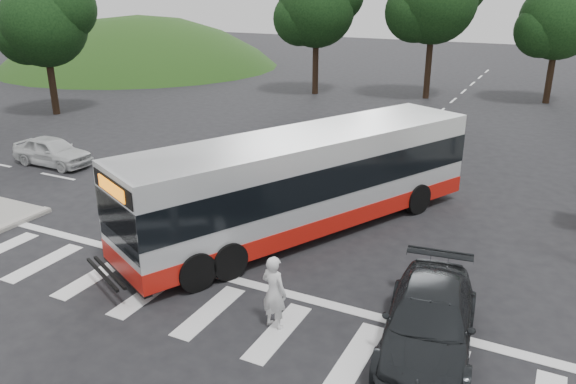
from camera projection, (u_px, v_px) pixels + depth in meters
The scene contains 10 objects.
ground at pixel (295, 238), 18.57m from camera, with size 140.00×140.00×0.00m, color black.
hillside_nw at pixel (142, 66), 57.15m from camera, with size 44.00×44.00×10.00m, color #1B4215.
crosswalk_ladder at pixel (209, 312), 14.38m from camera, with size 18.00×2.60×0.01m, color silver.
tree_north_b at pixel (560, 19), 37.53m from camera, with size 5.72×5.33×8.43m.
tree_north_c at pixel (318, 7), 40.70m from camera, with size 6.16×5.74×9.30m.
tree_west_a at pixel (45, 22), 34.24m from camera, with size 5.72×5.33×8.43m.
transit_bus at pixel (306, 183), 18.64m from camera, with size 2.81×12.95×3.35m, color silver, non-canonical shape.
pedestrian at pixel (274, 292), 13.45m from camera, with size 0.70×0.46×1.91m, color silver.
dark_sedan at pixel (429, 321), 12.73m from camera, with size 2.00×4.92×1.43m, color black.
west_car_white at pixel (52, 151), 25.78m from camera, with size 1.58×3.92×1.33m, color silver.
Camera 1 is at (7.38, -15.17, 7.91)m, focal length 35.00 mm.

